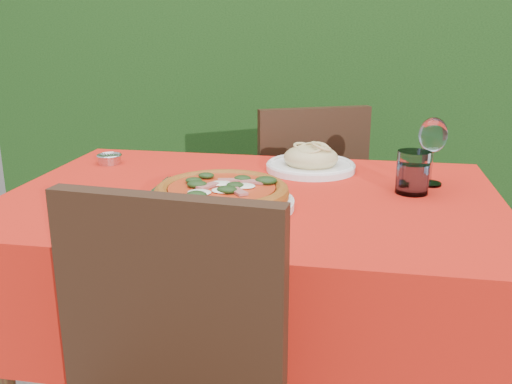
% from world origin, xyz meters
% --- Properties ---
extents(hedge, '(3.20, 0.55, 1.78)m').
position_xyz_m(hedge, '(0.00, 1.55, 0.92)').
color(hedge, black).
rests_on(hedge, ground).
extents(dining_table, '(1.26, 0.86, 0.75)m').
position_xyz_m(dining_table, '(0.00, 0.00, 0.60)').
color(dining_table, '#422D15').
rests_on(dining_table, ground).
extents(chair_far, '(0.53, 0.53, 0.89)m').
position_xyz_m(chair_far, '(0.07, 0.67, 0.51)').
color(chair_far, black).
rests_on(chair_far, ground).
extents(pizza_plate, '(0.37, 0.37, 0.06)m').
position_xyz_m(pizza_plate, '(-0.05, -0.12, 0.78)').
color(pizza_plate, white).
rests_on(pizza_plate, dining_table).
extents(pasta_plate, '(0.26, 0.26, 0.08)m').
position_xyz_m(pasta_plate, '(0.13, 0.27, 0.77)').
color(pasta_plate, white).
rests_on(pasta_plate, dining_table).
extents(water_glass, '(0.08, 0.08, 0.11)m').
position_xyz_m(water_glass, '(0.41, 0.08, 0.80)').
color(water_glass, silver).
rests_on(water_glass, dining_table).
extents(wine_glass, '(0.08, 0.08, 0.18)m').
position_xyz_m(wine_glass, '(0.46, 0.17, 0.88)').
color(wine_glass, silver).
rests_on(wine_glass, dining_table).
extents(fork, '(0.03, 0.21, 0.01)m').
position_xyz_m(fork, '(-0.25, -0.01, 0.75)').
color(fork, silver).
rests_on(fork, dining_table).
extents(steel_ramekin, '(0.07, 0.07, 0.03)m').
position_xyz_m(steel_ramekin, '(-0.50, 0.23, 0.76)').
color(steel_ramekin, silver).
rests_on(steel_ramekin, dining_table).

